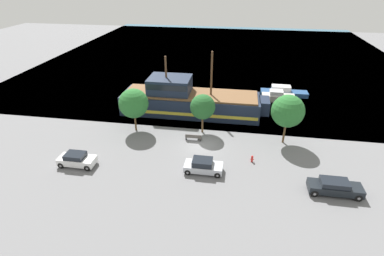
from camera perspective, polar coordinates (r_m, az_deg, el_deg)
ground_plane at (r=36.16m, az=1.67°, el=-3.32°), size 160.00×160.00×0.00m
water_surface at (r=77.05m, az=6.20°, el=13.80°), size 80.00×80.00×0.00m
pirate_ship at (r=43.67m, az=-0.73°, el=5.30°), size 21.09×5.66×9.17m
moored_boat_dockside at (r=50.25m, az=16.02°, el=5.75°), size 5.13×1.96×1.67m
moored_boat_outer at (r=52.62m, az=16.97°, el=6.59°), size 7.64×1.99×1.67m
parked_car_curb_front at (r=31.57m, az=25.55°, el=-10.11°), size 4.86×1.77×1.49m
parked_car_curb_mid at (r=31.35m, az=2.15°, el=-7.22°), size 3.97×1.84×1.50m
parked_car_curb_rear at (r=34.57m, az=-21.10°, el=-5.62°), size 3.95×1.78×1.48m
fire_hydrant at (r=33.69m, az=11.38°, el=-5.71°), size 0.42×0.25×0.76m
bench_promenade_east at (r=36.93m, az=0.26°, el=-1.77°), size 1.97×0.45×0.85m
tree_row_east at (r=38.62m, az=-11.07°, el=4.63°), size 3.77×3.77×5.69m
tree_row_mideast at (r=37.51m, az=2.05°, el=4.05°), size 3.17×3.17×5.16m
tree_row_midwest at (r=36.55m, az=17.78°, el=3.09°), size 3.84×3.84×6.14m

